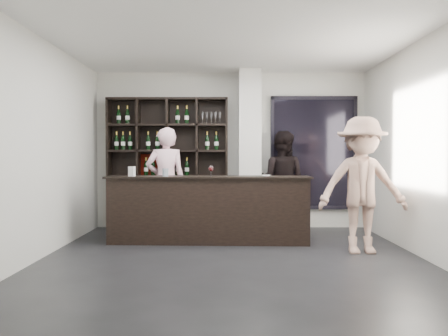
{
  "coord_description": "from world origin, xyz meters",
  "views": [
    {
      "loc": [
        -0.08,
        -6.13,
        1.35
      ],
      "look_at": [
        -0.11,
        1.1,
        1.16
      ],
      "focal_mm": 38.0,
      "sensor_mm": 36.0,
      "label": 1
    }
  ],
  "objects_px": {
    "taster_pink": "(166,181)",
    "taster_black": "(282,181)",
    "tasting_counter": "(209,209)",
    "wine_shelf": "(168,164)",
    "customer": "(362,185)"
  },
  "relations": [
    {
      "from": "tasting_counter",
      "to": "taster_pink",
      "type": "xyz_separation_m",
      "value": [
        -0.75,
        0.66,
        0.39
      ]
    },
    {
      "from": "taster_pink",
      "to": "taster_black",
      "type": "xyz_separation_m",
      "value": [
        2.02,
        0.55,
        -0.02
      ]
    },
    {
      "from": "tasting_counter",
      "to": "taster_black",
      "type": "bearing_deg",
      "value": 45.41
    },
    {
      "from": "wine_shelf",
      "to": "taster_pink",
      "type": "distance_m",
      "value": 0.77
    },
    {
      "from": "wine_shelf",
      "to": "tasting_counter",
      "type": "bearing_deg",
      "value": -59.9
    },
    {
      "from": "tasting_counter",
      "to": "taster_black",
      "type": "relative_size",
      "value": 1.75
    },
    {
      "from": "wine_shelf",
      "to": "taster_black",
      "type": "distance_m",
      "value": 2.1
    },
    {
      "from": "customer",
      "to": "wine_shelf",
      "type": "bearing_deg",
      "value": 143.53
    },
    {
      "from": "taster_black",
      "to": "customer",
      "type": "bearing_deg",
      "value": 133.14
    },
    {
      "from": "taster_black",
      "to": "customer",
      "type": "height_order",
      "value": "customer"
    },
    {
      "from": "tasting_counter",
      "to": "customer",
      "type": "distance_m",
      "value": 2.33
    },
    {
      "from": "tasting_counter",
      "to": "taster_pink",
      "type": "distance_m",
      "value": 1.08
    },
    {
      "from": "taster_pink",
      "to": "taster_black",
      "type": "bearing_deg",
      "value": -176.25
    },
    {
      "from": "taster_pink",
      "to": "customer",
      "type": "distance_m",
      "value": 3.24
    },
    {
      "from": "taster_pink",
      "to": "taster_black",
      "type": "relative_size",
      "value": 1.02
    }
  ]
}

